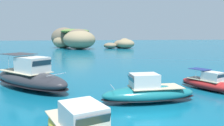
{
  "coord_description": "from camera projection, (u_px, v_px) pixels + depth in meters",
  "views": [
    {
      "loc": [
        -4.98,
        -12.63,
        5.51
      ],
      "look_at": [
        0.12,
        17.22,
        1.62
      ],
      "focal_mm": 35.84,
      "sensor_mm": 36.0,
      "label": 1
    }
  ],
  "objects": [
    {
      "name": "islet_small",
      "position": [
        122.0,
        44.0,
        88.78
      ],
      "size": [
        13.09,
        9.66,
        3.98
      ],
      "color": "#84755B",
      "rests_on": "ground"
    },
    {
      "name": "motorboat_red",
      "position": [
        209.0,
        84.0,
        22.3
      ],
      "size": [
        4.34,
        6.5,
        1.98
      ],
      "color": "red",
      "rests_on": "ground"
    },
    {
      "name": "motorboat_teal",
      "position": [
        148.0,
        92.0,
        18.28
      ],
      "size": [
        8.01,
        2.53,
        2.35
      ],
      "color": "#19727A",
      "rests_on": "ground"
    },
    {
      "name": "motorboat_charcoal",
      "position": [
        30.0,
        78.0,
        22.94
      ],
      "size": [
        10.04,
        10.3,
        3.46
      ],
      "color": "#2D2D33",
      "rests_on": "ground"
    },
    {
      "name": "islet_large",
      "position": [
        74.0,
        39.0,
        86.52
      ],
      "size": [
        20.17,
        23.04,
        8.32
      ],
      "color": "#756651",
      "rests_on": "ground"
    },
    {
      "name": "ground_plane",
      "position": [
        157.0,
        124.0,
        13.89
      ],
      "size": [
        400.0,
        400.0,
        0.0
      ],
      "primitive_type": "plane",
      "color": "#0C5B7A"
    }
  ]
}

